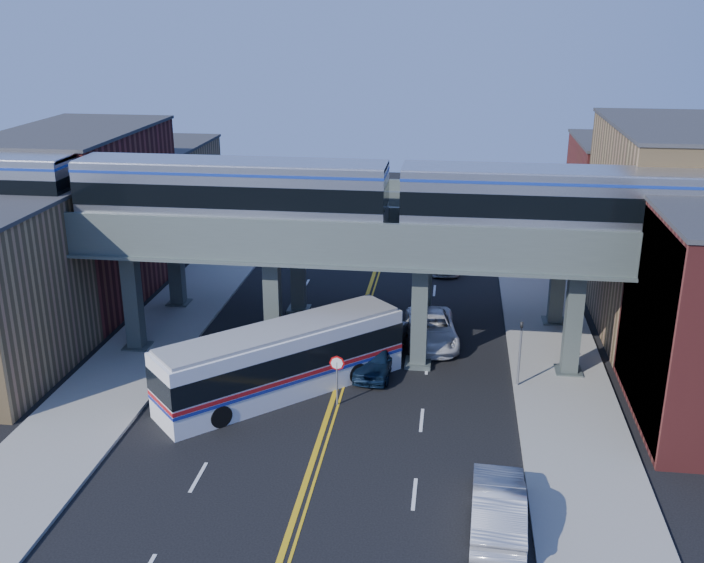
{
  "coord_description": "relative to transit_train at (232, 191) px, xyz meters",
  "views": [
    {
      "loc": [
        5.56,
        -30.94,
        18.58
      ],
      "look_at": [
        0.57,
        6.45,
        5.24
      ],
      "focal_mm": 40.0,
      "sensor_mm": 36.0,
      "label": 1
    }
  ],
  "objects": [
    {
      "name": "sidewalk_east",
      "position": [
        17.46,
        2.0,
        -9.3
      ],
      "size": [
        5.0,
        70.0,
        0.16
      ],
      "primitive_type": "cube",
      "color": "gray",
      "rests_on": "ground"
    },
    {
      "name": "car_parked_curb",
      "position": [
        13.66,
        -13.69,
        -8.46
      ],
      "size": [
        2.17,
        5.68,
        1.85
      ],
      "primitive_type": "imported",
      "rotation": [
        0.0,
        0.0,
        3.1
      ],
      "color": "#AAAAAF",
      "rests_on": "ground"
    },
    {
      "name": "stop_sign",
      "position": [
        6.26,
        -5.0,
        -7.63
      ],
      "size": [
        0.76,
        0.09,
        2.63
      ],
      "color": "slate",
      "rests_on": "ground"
    },
    {
      "name": "transit_train",
      "position": [
        0.0,
        0.0,
        0.0
      ],
      "size": [
        50.16,
        3.15,
        3.67
      ],
      "color": "black",
      "rests_on": "elevated_viaduct_near"
    },
    {
      "name": "transit_bus",
      "position": [
        3.34,
        -4.01,
        -7.65
      ],
      "size": [
        11.54,
        11.06,
        3.37
      ],
      "rotation": [
        0.0,
        0.0,
        0.75
      ],
      "color": "white",
      "rests_on": "ground"
    },
    {
      "name": "car_lane_d",
      "position": [
        10.96,
        17.12,
        -8.57
      ],
      "size": [
        2.42,
        5.7,
        1.64
      ],
      "primitive_type": "imported",
      "rotation": [
        0.0,
        0.0,
        0.02
      ],
      "color": "silver",
      "rests_on": "ground"
    },
    {
      "name": "elevated_viaduct_far",
      "position": [
        5.96,
        7.0,
        -2.91
      ],
      "size": [
        52.0,
        3.6,
        7.4
      ],
      "color": "#3D4744",
      "rests_on": "ground"
    },
    {
      "name": "sidewalk_west",
      "position": [
        -5.54,
        2.0,
        -9.3
      ],
      "size": [
        5.0,
        70.0,
        0.16
      ],
      "primitive_type": "cube",
      "color": "gray",
      "rests_on": "ground"
    },
    {
      "name": "car_lane_b",
      "position": [
        8.13,
        1.37,
        -8.63
      ],
      "size": [
        2.19,
        4.78,
        1.52
      ],
      "primitive_type": "imported",
      "rotation": [
        0.0,
        0.0,
        -0.13
      ],
      "color": "#2B2A2D",
      "rests_on": "ground"
    },
    {
      "name": "building_west_b",
      "position": [
        -12.54,
        8.0,
        -3.88
      ],
      "size": [
        8.0,
        14.0,
        11.0
      ],
      "primitive_type": "cube",
      "color": "maroon",
      "rests_on": "ground"
    },
    {
      "name": "elevated_viaduct_near",
      "position": [
        5.96,
        0.0,
        -2.91
      ],
      "size": [
        52.0,
        3.6,
        7.4
      ],
      "color": "#3D4744",
      "rests_on": "ground"
    },
    {
      "name": "traffic_signal",
      "position": [
        15.16,
        -2.0,
        -7.08
      ],
      "size": [
        0.15,
        0.18,
        4.1
      ],
      "color": "slate",
      "rests_on": "ground"
    },
    {
      "name": "building_east_b",
      "position": [
        24.46,
        8.0,
        -3.38
      ],
      "size": [
        8.0,
        14.0,
        12.0
      ],
      "primitive_type": "cube",
      "color": "#97794E",
      "rests_on": "ground"
    },
    {
      "name": "building_east_c",
      "position": [
        24.46,
        21.0,
        -4.88
      ],
      "size": [
        8.0,
        10.0,
        9.0
      ],
      "primitive_type": "cube",
      "color": "maroon",
      "rests_on": "ground"
    },
    {
      "name": "building_west_c",
      "position": [
        -12.54,
        21.0,
        -5.38
      ],
      "size": [
        8.0,
        10.0,
        8.0
      ],
      "primitive_type": "cube",
      "color": "#97794E",
      "rests_on": "ground"
    },
    {
      "name": "car_lane_c",
      "position": [
        10.56,
        3.18,
        -8.54
      ],
      "size": [
        3.5,
        6.35,
        1.68
      ],
      "primitive_type": "imported",
      "rotation": [
        0.0,
        0.0,
        0.12
      ],
      "color": "white",
      "rests_on": "ground"
    },
    {
      "name": "mural_panel",
      "position": [
        20.51,
        -4.0,
        -4.63
      ],
      "size": [
        0.1,
        9.5,
        9.5
      ],
      "primitive_type": "cube",
      "color": "teal",
      "rests_on": "ground"
    },
    {
      "name": "car_lane_a",
      "position": [
        7.76,
        -1.11,
        -8.58
      ],
      "size": [
        2.27,
        4.84,
        1.6
      ],
      "primitive_type": "imported",
      "rotation": [
        0.0,
        0.0,
        -0.08
      ],
      "color": "#0E1E34",
      "rests_on": "ground"
    },
    {
      "name": "ground",
      "position": [
        5.96,
        -8.0,
        -9.38
      ],
      "size": [
        120.0,
        120.0,
        0.0
      ],
      "primitive_type": "plane",
      "color": "black",
      "rests_on": "ground"
    }
  ]
}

